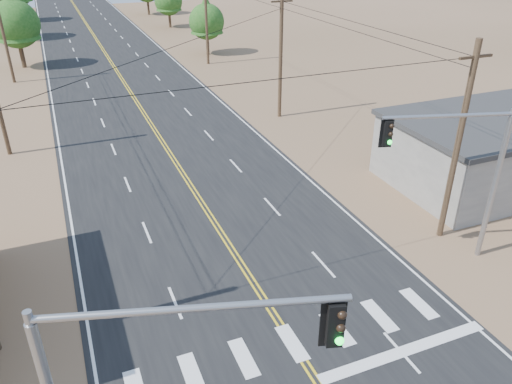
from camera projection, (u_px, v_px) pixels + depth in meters
road at (163, 142)px, 37.19m from camera, size 15.00×200.00×0.02m
building_right at (510, 148)px, 31.20m from camera, size 15.00×8.00×4.00m
utility_pole_left_far at (3, 31)px, 49.24m from camera, size 1.80×0.30×10.00m
utility_pole_right_near at (458, 144)px, 23.62m from camera, size 1.80×0.30×10.00m
utility_pole_right_mid at (281, 55)px, 39.95m from camera, size 1.80×0.30×10.00m
utility_pole_right_far at (206, 18)px, 56.29m from camera, size 1.80×0.30×10.00m
signal_mast_right at (465, 163)px, 21.95m from camera, size 5.60×1.84×7.43m
tree_left_near at (14, 19)px, 54.68m from camera, size 5.21×5.21×8.69m
tree_right_near at (206, 18)px, 61.04m from camera, size 4.32×4.32×7.20m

